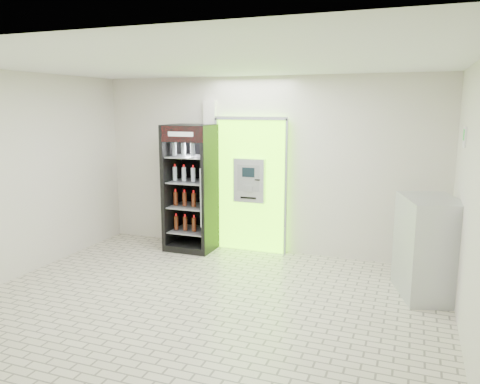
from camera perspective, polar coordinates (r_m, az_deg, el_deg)
The scene contains 7 objects.
ground at distance 6.19m, azimuth -4.41°, elevation -13.48°, with size 6.00×6.00×0.00m, color beige.
room_shell at distance 5.69m, azimuth -4.67°, elevation 3.71°, with size 6.00×6.00×6.00m.
atm_assembly at distance 8.08m, azimuth 1.39°, elevation 0.95°, with size 1.30×0.24×2.33m.
pillar at distance 8.38m, azimuth -3.58°, elevation 2.17°, with size 0.22×0.11×2.60m.
beverage_cooler at distance 8.23m, azimuth -5.85°, elevation 0.23°, with size 0.82×0.78×2.19m.
steel_cabinet at distance 6.71m, azimuth 21.94°, elevation -6.26°, with size 0.93×1.14×1.33m.
exit_sign at distance 6.55m, azimuth 25.70°, elevation 6.06°, with size 0.02×0.22×0.26m.
Camera 1 is at (2.41, -5.12, 2.51)m, focal length 35.00 mm.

